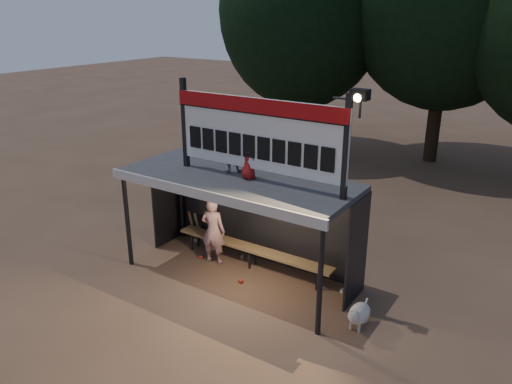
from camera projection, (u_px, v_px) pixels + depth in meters
ground at (238, 276)px, 11.01m from camera, size 80.00×80.00×0.00m
player at (213, 231)px, 11.37m from camera, size 0.64×0.49×1.58m
child_a at (231, 151)px, 10.38m from camera, size 0.55×0.52×0.90m
child_b at (249, 157)px, 9.95m from camera, size 0.52×0.44×0.90m
dugout_shelter at (244, 195)px, 10.57m from camera, size 5.10×2.08×2.32m
scoreboard_assembly at (260, 132)px, 9.57m from camera, size 4.10×0.27×1.99m
bench at (252, 249)px, 11.29m from camera, size 4.00×0.35×0.48m
tree_left at (303, 10)px, 19.02m from camera, size 6.46×6.46×9.27m
dog at (359, 314)px, 9.16m from camera, size 0.36×0.81×0.49m
bats at (202, 228)px, 12.39m from camera, size 0.68×0.35×0.84m
litter at (238, 261)px, 11.57m from camera, size 4.21×1.16×0.08m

